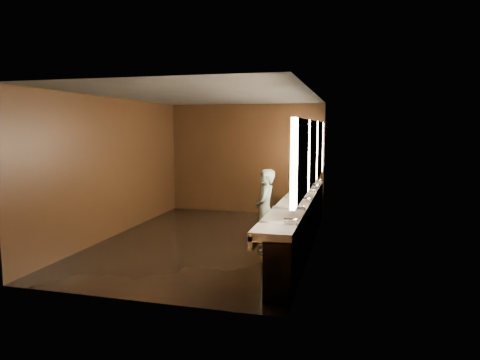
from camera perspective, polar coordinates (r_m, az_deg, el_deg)
name	(u,v)px	position (r m, az deg, el deg)	size (l,w,h in m)	color
floor	(208,241)	(8.46, -4.24, -8.09)	(6.00, 6.00, 0.00)	black
ceiling	(207,95)	(8.19, -4.41, 11.18)	(4.00, 6.00, 0.02)	#2D2D2B
wall_back	(246,159)	(11.07, 0.76, 2.85)	(4.00, 0.02, 2.80)	black
wall_front	(129,192)	(5.48, -14.63, -1.61)	(4.00, 0.02, 2.80)	black
wall_left	(115,167)	(9.06, -16.37, 1.65)	(0.02, 6.00, 2.80)	black
wall_right	(313,172)	(7.79, 9.73, 1.01)	(0.02, 6.00, 2.80)	black
sink_counter	(301,221)	(7.95, 8.10, -5.44)	(0.55, 5.40, 1.01)	black
mirror_band	(312,153)	(7.76, 9.63, 3.58)	(0.06, 5.03, 1.15)	#FFE3BD
person	(265,210)	(7.69, 3.37, -4.00)	(0.54, 0.35, 1.47)	#93D4DB
trash_bin	(279,248)	(6.98, 5.20, -8.96)	(0.36, 0.36, 0.57)	black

